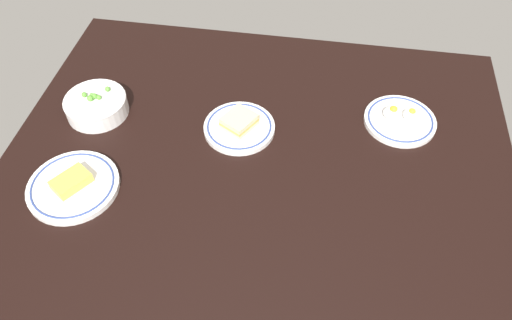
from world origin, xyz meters
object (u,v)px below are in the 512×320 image
(plate_eggs, at_px, (400,119))
(plate_cheese, at_px, (73,185))
(plate_sandwich, at_px, (239,126))
(bowl_peas, at_px, (96,105))

(plate_eggs, bearing_deg, plate_cheese, 24.53)
(plate_eggs, distance_m, plate_sandwich, 0.42)
(plate_eggs, xyz_separation_m, plate_sandwich, (0.41, 0.10, 0.00))
(bowl_peas, xyz_separation_m, plate_sandwich, (-0.38, 0.00, -0.01))
(plate_cheese, bearing_deg, plate_sandwich, -144.19)
(bowl_peas, xyz_separation_m, plate_cheese, (-0.04, 0.25, -0.02))
(plate_sandwich, bearing_deg, plate_cheese, 35.81)
(bowl_peas, xyz_separation_m, plate_eggs, (-0.79, -0.09, -0.02))
(plate_eggs, bearing_deg, bowl_peas, 6.61)
(bowl_peas, bearing_deg, plate_eggs, -173.39)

